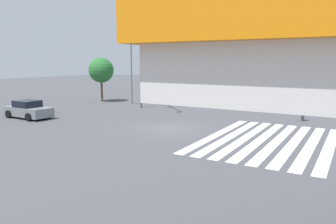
{
  "coord_description": "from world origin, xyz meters",
  "views": [
    {
      "loc": [
        -19.93,
        -11.61,
        4.78
      ],
      "look_at": [
        0.0,
        0.0,
        1.19
      ],
      "focal_mm": 35.0,
      "sensor_mm": 36.0,
      "label": 1
    }
  ],
  "objects_px": {
    "traffic_signal_mast": "(143,56)",
    "street_light_pole_a": "(131,57)",
    "car_1": "(218,95)",
    "pedestrian": "(303,109)",
    "tree_corner_a": "(101,70)",
    "car_2": "(28,110)"
  },
  "relations": [
    {
      "from": "car_1",
      "to": "tree_corner_a",
      "type": "xyz_separation_m",
      "value": [
        -8.1,
        11.59,
        3.04
      ]
    },
    {
      "from": "tree_corner_a",
      "to": "car_1",
      "type": "bearing_deg",
      "value": -55.06
    },
    {
      "from": "traffic_signal_mast",
      "to": "car_1",
      "type": "relative_size",
      "value": 1.77
    },
    {
      "from": "traffic_signal_mast",
      "to": "tree_corner_a",
      "type": "relative_size",
      "value": 1.44
    },
    {
      "from": "car_1",
      "to": "pedestrian",
      "type": "distance_m",
      "value": 14.78
    },
    {
      "from": "car_2",
      "to": "tree_corner_a",
      "type": "bearing_deg",
      "value": 103.57
    },
    {
      "from": "pedestrian",
      "to": "tree_corner_a",
      "type": "height_order",
      "value": "tree_corner_a"
    },
    {
      "from": "tree_corner_a",
      "to": "pedestrian",
      "type": "bearing_deg",
      "value": -94.15
    },
    {
      "from": "tree_corner_a",
      "to": "car_2",
      "type": "bearing_deg",
      "value": -168.84
    },
    {
      "from": "street_light_pole_a",
      "to": "tree_corner_a",
      "type": "xyz_separation_m",
      "value": [
        0.0,
        4.42,
        -1.56
      ]
    },
    {
      "from": "car_2",
      "to": "street_light_pole_a",
      "type": "bearing_deg",
      "value": 82.56
    },
    {
      "from": "street_light_pole_a",
      "to": "car_2",
      "type": "bearing_deg",
      "value": 170.15
    },
    {
      "from": "traffic_signal_mast",
      "to": "car_2",
      "type": "height_order",
      "value": "traffic_signal_mast"
    },
    {
      "from": "car_2",
      "to": "pedestrian",
      "type": "relative_size",
      "value": 2.71
    },
    {
      "from": "traffic_signal_mast",
      "to": "street_light_pole_a",
      "type": "bearing_deg",
      "value": -174.27
    },
    {
      "from": "car_1",
      "to": "street_light_pole_a",
      "type": "xyz_separation_m",
      "value": [
        -8.1,
        7.17,
        4.6
      ]
    },
    {
      "from": "car_1",
      "to": "car_2",
      "type": "distance_m",
      "value": 22.05
    },
    {
      "from": "car_1",
      "to": "street_light_pole_a",
      "type": "bearing_deg",
      "value": -45.76
    },
    {
      "from": "car_1",
      "to": "pedestrian",
      "type": "height_order",
      "value": "pedestrian"
    },
    {
      "from": "car_2",
      "to": "pedestrian",
      "type": "bearing_deg",
      "value": 29.22
    },
    {
      "from": "traffic_signal_mast",
      "to": "tree_corner_a",
      "type": "bearing_deg",
      "value": -155.31
    },
    {
      "from": "traffic_signal_mast",
      "to": "tree_corner_a",
      "type": "distance_m",
      "value": 8.74
    }
  ]
}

